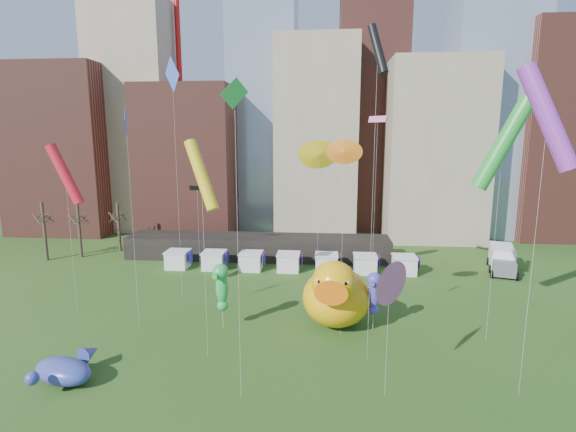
# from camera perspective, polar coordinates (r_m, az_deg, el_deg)

# --- Properties ---
(skyline) EXTENTS (101.00, 23.00, 68.00)m
(skyline) POSITION_cam_1_polar(r_m,az_deg,el_deg) (80.12, 2.54, 13.20)
(skyline) COLOR brown
(skyline) RESTS_ON ground
(pavilion) EXTENTS (38.00, 6.00, 3.20)m
(pavilion) POSITION_cam_1_polar(r_m,az_deg,el_deg) (63.63, -3.98, -4.08)
(pavilion) COLOR black
(pavilion) RESTS_ON ground
(vendor_tents) EXTENTS (33.24, 2.80, 2.40)m
(vendor_tents) POSITION_cam_1_polar(r_m,az_deg,el_deg) (57.43, 0.08, -6.16)
(vendor_tents) COLOR white
(vendor_tents) RESTS_ON ground
(bare_trees) EXTENTS (8.44, 6.44, 8.50)m
(bare_trees) POSITION_cam_1_polar(r_m,az_deg,el_deg) (70.67, -25.67, -1.63)
(bare_trees) COLOR #382B21
(bare_trees) RESTS_ON ground
(big_duck) EXTENTS (7.39, 9.24, 6.77)m
(big_duck) POSITION_cam_1_polar(r_m,az_deg,el_deg) (40.91, 6.37, -10.17)
(big_duck) COLOR #FCAF0C
(big_duck) RESTS_ON ground
(small_duck) EXTENTS (3.77, 4.28, 3.01)m
(small_duck) POSITION_cam_1_polar(r_m,az_deg,el_deg) (42.08, 7.67, -12.13)
(small_duck) COLOR white
(small_duck) RESTS_ON ground
(seahorse_green) EXTENTS (1.83, 2.10, 6.19)m
(seahorse_green) POSITION_cam_1_polar(r_m,az_deg,el_deg) (40.08, -8.74, -8.79)
(seahorse_green) COLOR silver
(seahorse_green) RESTS_ON ground
(seahorse_purple) EXTENTS (1.67, 1.90, 5.53)m
(seahorse_purple) POSITION_cam_1_polar(r_m,az_deg,el_deg) (40.16, 11.29, -9.54)
(seahorse_purple) COLOR silver
(seahorse_purple) RESTS_ON ground
(whale_inflatable) EXTENTS (5.22, 5.97, 2.07)m
(whale_inflatable) POSITION_cam_1_polar(r_m,az_deg,el_deg) (36.70, -27.30, -17.51)
(whale_inflatable) COLOR #4C348F
(whale_inflatable) RESTS_ON ground
(box_truck) EXTENTS (4.68, 7.98, 3.20)m
(box_truck) POSITION_cam_1_polar(r_m,az_deg,el_deg) (63.74, 26.35, -5.09)
(box_truck) COLOR white
(box_truck) RESTS_ON ground
(kite_0) EXTENTS (3.53, 1.25, 16.86)m
(kite_0) POSITION_cam_1_polar(r_m,az_deg,el_deg) (46.41, -27.31, 4.87)
(kite_0) COLOR silver
(kite_0) RESTS_ON ground
(kite_1) EXTENTS (1.85, 1.69, 19.58)m
(kite_1) POSITION_cam_1_polar(r_m,az_deg,el_deg) (46.90, 11.71, 12.05)
(kite_1) COLOR silver
(kite_1) RESTS_ON ground
(kite_2) EXTENTS (1.94, 0.42, 11.45)m
(kite_2) POSITION_cam_1_polar(r_m,az_deg,el_deg) (55.45, -11.89, 3.52)
(kite_2) COLOR silver
(kite_2) RESTS_ON ground
(kite_3) EXTENTS (4.49, 1.46, 20.64)m
(kite_3) POSITION_cam_1_polar(r_m,az_deg,el_deg) (38.93, 26.45, 8.47)
(kite_3) COLOR silver
(kite_3) RESTS_ON ground
(kite_4) EXTENTS (3.16, 2.47, 17.30)m
(kite_4) POSITION_cam_1_polar(r_m,az_deg,el_deg) (33.16, -11.34, 5.31)
(kite_4) COLOR silver
(kite_4) RESTS_ON ground
(kite_5) EXTENTS (0.85, 2.33, 19.84)m
(kite_5) POSITION_cam_1_polar(r_m,az_deg,el_deg) (39.76, -20.52, 10.76)
(kite_5) COLOR silver
(kite_5) RESTS_ON ground
(kite_6) EXTENTS (2.04, 0.34, 17.20)m
(kite_6) POSITION_cam_1_polar(r_m,az_deg,el_deg) (36.45, 7.42, 8.31)
(kite_6) COLOR silver
(kite_6) RESTS_ON ground
(kite_7) EXTENTS (3.91, 3.12, 21.92)m
(kite_7) POSITION_cam_1_polar(r_m,az_deg,el_deg) (31.18, 30.99, 11.06)
(kite_7) COLOR silver
(kite_7) RESTS_ON ground
(kite_9) EXTENTS (1.93, 2.50, 9.46)m
(kite_9) POSITION_cam_1_polar(r_m,az_deg,el_deg) (29.31, 13.22, -8.55)
(kite_9) COLOR silver
(kite_9) RESTS_ON ground
(kite_10) EXTENTS (1.66, 2.18, 25.30)m
(kite_10) POSITION_cam_1_polar(r_m,az_deg,el_deg) (33.03, 11.74, 20.63)
(kite_10) COLOR silver
(kite_10) RESTS_ON ground
(kite_11) EXTENTS (1.45, 1.25, 20.91)m
(kite_11) POSITION_cam_1_polar(r_m,az_deg,el_deg) (26.89, -7.02, 13.87)
(kite_11) COLOR silver
(kite_11) RESTS_ON ground
(kite_12) EXTENTS (2.97, 1.58, 17.11)m
(kite_12) POSITION_cam_1_polar(r_m,az_deg,el_deg) (47.36, 4.09, 8.08)
(kite_12) COLOR silver
(kite_12) RESTS_ON ground
(kite_13) EXTENTS (2.39, 2.72, 25.41)m
(kite_13) POSITION_cam_1_polar(r_m,az_deg,el_deg) (46.96, -14.99, 17.15)
(kite_13) COLOR silver
(kite_13) RESTS_ON ground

